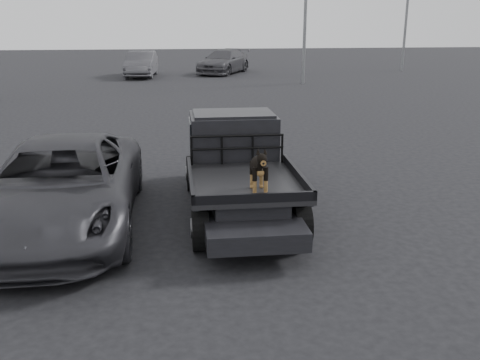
{
  "coord_description": "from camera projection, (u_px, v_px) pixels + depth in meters",
  "views": [
    {
      "loc": [
        -1.17,
        -8.22,
        3.63
      ],
      "look_at": [
        -0.24,
        -0.58,
        1.29
      ],
      "focal_mm": 40.0,
      "sensor_mm": 36.0,
      "label": 1
    }
  ],
  "objects": [
    {
      "name": "ground",
      "position": [
        250.0,
        243.0,
        8.99
      ],
      "size": [
        120.0,
        120.0,
        0.0
      ],
      "primitive_type": "plane",
      "color": "black",
      "rests_on": "ground"
    },
    {
      "name": "dog",
      "position": [
        259.0,
        169.0,
        8.63
      ],
      "size": [
        0.32,
        0.6,
        0.74
      ],
      "primitive_type": null,
      "color": "black",
      "rests_on": "flatbed_ute"
    },
    {
      "name": "distant_car_a",
      "position": [
        141.0,
        64.0,
        34.4
      ],
      "size": [
        2.0,
        4.93,
        1.59
      ],
      "primitive_type": "imported",
      "rotation": [
        0.0,
        0.0,
        -0.07
      ],
      "color": "#48484C",
      "rests_on": "ground"
    },
    {
      "name": "ute_cab",
      "position": [
        233.0,
        133.0,
        10.96
      ],
      "size": [
        1.72,
        1.3,
        0.88
      ],
      "primitive_type": null,
      "color": "black",
      "rests_on": "flatbed_ute"
    },
    {
      "name": "parked_suv",
      "position": [
        62.0,
        186.0,
        9.47
      ],
      "size": [
        2.63,
        5.62,
        1.56
      ],
      "primitive_type": "imported",
      "rotation": [
        0.0,
        0.0,
        0.01
      ],
      "color": "#313136",
      "rests_on": "ground"
    },
    {
      "name": "distant_car_b",
      "position": [
        224.0,
        62.0,
        36.51
      ],
      "size": [
        4.49,
        5.89,
        1.59
      ],
      "primitive_type": "imported",
      "rotation": [
        0.0,
        0.0,
        -0.48
      ],
      "color": "#444348",
      "rests_on": "ground"
    },
    {
      "name": "headache_rack",
      "position": [
        237.0,
        150.0,
        10.3
      ],
      "size": [
        1.8,
        0.08,
        0.55
      ],
      "primitive_type": null,
      "color": "black",
      "rests_on": "flatbed_ute"
    },
    {
      "name": "flatbed_ute",
      "position": [
        239.0,
        189.0,
        10.32
      ],
      "size": [
        2.0,
        5.4,
        0.92
      ],
      "primitive_type": null,
      "color": "black",
      "rests_on": "ground"
    }
  ]
}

